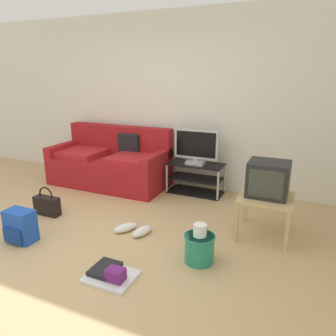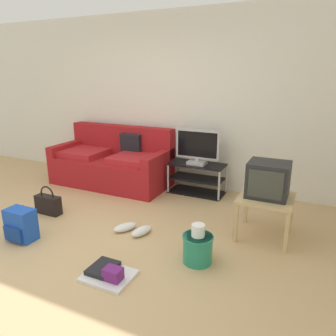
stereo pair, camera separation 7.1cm
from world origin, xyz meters
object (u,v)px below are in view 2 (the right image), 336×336
(backpack, at_px, (21,225))
(cleaning_bucket, at_px, (198,247))
(tv_stand, at_px, (197,178))
(sneakers_pair, at_px, (133,229))
(crt_tv, at_px, (268,179))
(side_table, at_px, (266,202))
(couch, at_px, (113,163))
(handbag, at_px, (48,204))
(flat_tv, at_px, (197,147))
(floor_tray, at_px, (108,273))

(backpack, relative_size, cleaning_bucket, 0.90)
(tv_stand, xyz_separation_m, sneakers_pair, (-0.22, -1.53, -0.19))
(crt_tv, height_order, backpack, crt_tv)
(side_table, xyz_separation_m, sneakers_pair, (-1.38, -0.57, -0.37))
(backpack, bearing_deg, sneakers_pair, 46.15)
(crt_tv, bearing_deg, couch, 163.01)
(couch, distance_m, handbag, 1.41)
(couch, distance_m, backpack, 2.05)
(sneakers_pair, bearing_deg, backpack, -147.63)
(flat_tv, bearing_deg, backpack, -120.06)
(couch, relative_size, sneakers_pair, 4.26)
(backpack, bearing_deg, tv_stand, 73.96)
(crt_tv, xyz_separation_m, backpack, (-2.41, -1.24, -0.50))
(side_table, xyz_separation_m, cleaning_bucket, (-0.50, -0.81, -0.25))
(cleaning_bucket, bearing_deg, tv_stand, 110.44)
(side_table, relative_size, handbag, 1.51)
(crt_tv, xyz_separation_m, cleaning_bucket, (-0.50, -0.82, -0.51))
(flat_tv, distance_m, cleaning_bucket, 1.95)
(flat_tv, relative_size, crt_tv, 1.54)
(couch, distance_m, side_table, 2.71)
(flat_tv, distance_m, floor_tray, 2.43)
(flat_tv, distance_m, handbag, 2.22)
(backpack, distance_m, floor_tray, 1.29)
(flat_tv, relative_size, cleaning_bucket, 1.67)
(side_table, distance_m, crt_tv, 0.26)
(flat_tv, height_order, floor_tray, flat_tv)
(side_table, relative_size, cleaning_bucket, 1.45)
(crt_tv, height_order, cleaning_bucket, crt_tv)
(couch, distance_m, tv_stand, 1.44)
(couch, height_order, crt_tv, couch)
(crt_tv, relative_size, floor_tray, 0.98)
(backpack, bearing_deg, floor_tray, 6.49)
(tv_stand, relative_size, backpack, 2.32)
(flat_tv, distance_m, side_table, 1.52)
(crt_tv, bearing_deg, flat_tv, 141.41)
(couch, height_order, cleaning_bucket, couch)
(crt_tv, bearing_deg, sneakers_pair, -156.89)
(tv_stand, distance_m, backpack, 2.52)
(cleaning_bucket, bearing_deg, sneakers_pair, 164.84)
(flat_tv, bearing_deg, cleaning_bucket, -69.32)
(floor_tray, bearing_deg, tv_stand, 90.36)
(couch, height_order, backpack, couch)
(tv_stand, bearing_deg, side_table, -39.74)
(side_table, bearing_deg, cleaning_bucket, -121.59)
(flat_tv, xyz_separation_m, sneakers_pair, (-0.22, -1.51, -0.68))
(tv_stand, height_order, backpack, tv_stand)
(cleaning_bucket, relative_size, floor_tray, 0.91)
(tv_stand, bearing_deg, flat_tv, -90.00)
(crt_tv, relative_size, cleaning_bucket, 1.09)
(couch, bearing_deg, tv_stand, 6.22)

